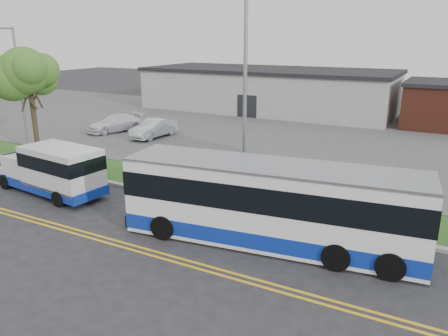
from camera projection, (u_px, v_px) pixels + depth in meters
The scene contains 18 objects.
ground at pixel (159, 204), 20.23m from camera, with size 140.00×140.00×0.00m, color #28282B.
lane_line_north at pixel (100, 236), 16.99m from camera, with size 70.00×0.12×0.01m, color yellow.
lane_line_south at pixel (94, 239), 16.73m from camera, with size 70.00×0.12×0.01m, color yellow.
curb at pixel (173, 195), 21.13m from camera, with size 80.00×0.30×0.15m, color #9E9B93.
verge at pixel (192, 185), 22.66m from camera, with size 80.00×3.30×0.10m, color #29541C.
parking_lot at pixel (288, 134), 34.54m from camera, with size 80.00×25.00×0.10m, color #4C4C4F.
commercial_building at pixel (268, 90), 45.07m from camera, with size 25.40×10.40×4.35m.
brick_wing at pixel (444, 104), 36.79m from camera, with size 6.30×7.30×3.90m.
tree_west at pixel (29, 76), 26.91m from camera, with size 4.40×4.40×6.91m.
streetlight_near at pixel (244, 88), 19.65m from camera, with size 0.35×1.53×9.50m.
streetlight_far at pixel (18, 81), 30.78m from camera, with size 0.35×1.53×8.00m.
shuttle_bus at pixel (54, 169), 21.15m from camera, with size 6.55×2.70×2.45m.
transit_bus at pixel (270, 204), 16.05m from camera, with size 11.26×3.88×3.06m.
pedestrian at pixel (150, 166), 22.40m from camera, with size 0.71×0.46×1.94m, color black.
parked_car_a at pixel (154, 128), 33.05m from camera, with size 1.47×4.22×1.39m, color silver.
parked_car_b at pixel (115, 123), 35.14m from camera, with size 1.87×4.59×1.33m, color white.
grocery_bag_left at pixel (143, 182), 22.56m from camera, with size 0.32×0.32×0.32m, color white.
grocery_bag_right at pixel (158, 181), 22.71m from camera, with size 0.32×0.32×0.32m, color white.
Camera 1 is at (11.63, -15.18, 7.45)m, focal length 35.00 mm.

